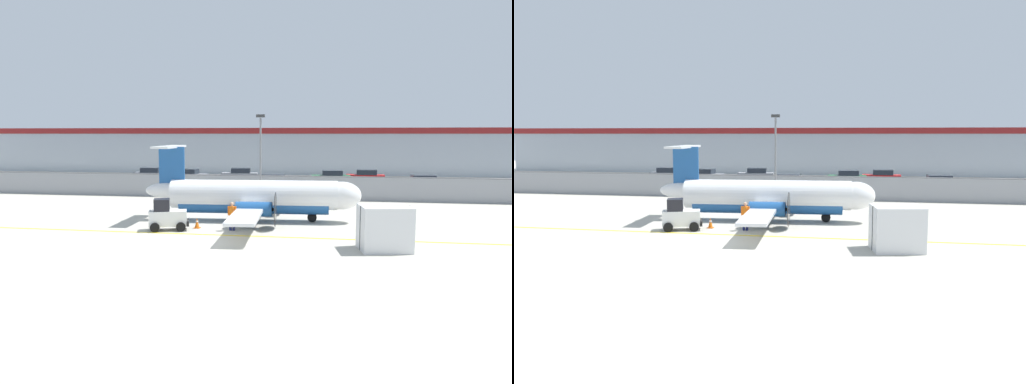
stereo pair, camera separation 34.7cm
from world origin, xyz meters
TOP-DOWN VIEW (x-y plane):
  - ground_plane at (0.00, 2.00)m, footprint 140.00×140.00m
  - perimeter_fence at (0.00, 18.00)m, footprint 98.00×0.10m
  - parking_lot_strip at (0.00, 29.50)m, footprint 98.00×17.00m
  - background_building at (0.00, 47.99)m, footprint 91.00×8.10m
  - commuter_airplane at (1.09, 6.89)m, footprint 14.27×16.07m
  - baggage_tug at (-3.69, 2.91)m, footprint 2.55×1.93m
  - ground_crew_worker at (0.14, 3.45)m, footprint 0.55×0.37m
  - cargo_container at (8.60, -0.20)m, footprint 2.71×2.38m
  - traffic_cone_near_left at (-5.77, 6.33)m, footprint 0.36×0.36m
  - traffic_cone_near_right at (7.67, 4.68)m, footprint 0.36×0.36m
  - traffic_cone_far_left at (-2.12, 3.81)m, footprint 0.36×0.36m
  - parked_car_0 at (-15.65, 31.38)m, footprint 4.25×2.11m
  - parked_car_1 at (-10.58, 29.81)m, footprint 4.33×2.29m
  - parked_car_2 at (-5.12, 32.29)m, footprint 4.35×2.34m
  - parked_car_3 at (0.02, 24.15)m, footprint 4.26×2.13m
  - parked_car_4 at (5.52, 30.33)m, footprint 4.32×2.25m
  - parked_car_5 at (9.31, 31.90)m, footprint 4.23×2.07m
  - parked_car_6 at (14.60, 25.46)m, footprint 4.28×2.17m
  - apron_light_pole at (-0.06, 15.60)m, footprint 0.70×0.30m

SIDE VIEW (x-z plane):
  - ground_plane at x=0.00m, z-range 0.00..0.01m
  - parking_lot_strip at x=0.00m, z-range 0.00..0.12m
  - traffic_cone_near_left at x=-5.77m, z-range -0.01..0.63m
  - traffic_cone_near_right at x=7.67m, z-range -0.01..0.63m
  - traffic_cone_far_left at x=-2.12m, z-range -0.01..0.63m
  - baggage_tug at x=-3.69m, z-range -0.08..1.80m
  - parked_car_0 at x=-15.65m, z-range 0.10..1.68m
  - parked_car_1 at x=-10.58m, z-range 0.10..1.68m
  - parked_car_2 at x=-5.12m, z-range 0.10..1.68m
  - parked_car_3 at x=0.02m, z-range 0.10..1.68m
  - parked_car_4 at x=5.52m, z-range 0.10..1.68m
  - parked_car_5 at x=9.31m, z-range 0.10..1.68m
  - parked_car_6 at x=14.60m, z-range 0.10..1.68m
  - ground_crew_worker at x=0.14m, z-range 0.10..1.80m
  - cargo_container at x=8.60m, z-range 0.00..2.20m
  - perimeter_fence at x=0.00m, z-range 0.07..2.17m
  - commuter_airplane at x=1.09m, z-range -0.86..4.06m
  - background_building at x=0.00m, z-range 0.01..6.51m
  - apron_light_pole at x=-0.06m, z-range 0.67..7.94m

